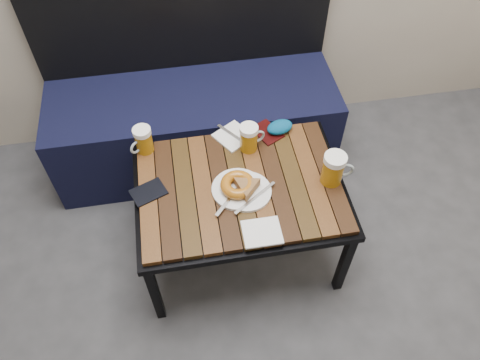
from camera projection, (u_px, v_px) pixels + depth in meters
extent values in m
cube|color=black|center=(195.00, 126.00, 2.40)|extent=(1.40, 0.50, 0.45)
cube|color=black|center=(182.00, 19.00, 2.17)|extent=(1.40, 0.05, 0.50)
cube|color=black|center=(155.00, 293.00, 1.85)|extent=(0.04, 0.03, 0.42)
cube|color=black|center=(344.00, 263.00, 1.93)|extent=(0.04, 0.03, 0.42)
cube|color=black|center=(148.00, 183.00, 2.19)|extent=(0.04, 0.04, 0.42)
cube|color=black|center=(309.00, 162.00, 2.27)|extent=(0.04, 0.04, 0.42)
cube|color=black|center=(240.00, 190.00, 1.88)|extent=(0.84, 0.62, 0.03)
cube|color=#3A1D0D|center=(240.00, 186.00, 1.86)|extent=(0.80, 0.58, 0.02)
cylinder|color=#9D660C|center=(144.00, 142.00, 1.93)|extent=(0.10, 0.10, 0.10)
cylinder|color=white|center=(142.00, 131.00, 1.88)|extent=(0.08, 0.08, 0.02)
torus|color=#8C999E|center=(136.00, 147.00, 1.91)|extent=(0.05, 0.05, 0.06)
cylinder|color=#9D660C|center=(249.00, 140.00, 1.94)|extent=(0.09, 0.09, 0.10)
cylinder|color=white|center=(249.00, 129.00, 1.89)|extent=(0.08, 0.08, 0.02)
torus|color=#8C999E|center=(258.00, 137.00, 1.95)|extent=(0.06, 0.03, 0.06)
cylinder|color=#9D660C|center=(333.00, 171.00, 1.82)|extent=(0.09, 0.09, 0.12)
cylinder|color=white|center=(335.00, 159.00, 1.77)|extent=(0.09, 0.09, 0.03)
torus|color=#8C999E|center=(345.00, 170.00, 1.82)|extent=(0.07, 0.02, 0.07)
cylinder|color=white|center=(247.00, 191.00, 1.83)|extent=(0.19, 0.19, 0.01)
cylinder|color=white|center=(238.00, 189.00, 1.83)|extent=(0.20, 0.20, 0.01)
torus|color=#84420C|center=(238.00, 185.00, 1.81)|extent=(0.14, 0.14, 0.04)
cube|color=#A5A8AD|center=(255.00, 198.00, 1.80)|extent=(0.18, 0.13, 0.00)
cube|color=#A5A8AD|center=(228.00, 201.00, 1.78)|extent=(0.11, 0.13, 0.00)
cube|color=white|center=(233.00, 136.00, 2.01)|extent=(0.19, 0.19, 0.01)
cube|color=#A5A8AD|center=(233.00, 135.00, 2.01)|extent=(0.12, 0.15, 0.00)
cube|color=white|center=(262.00, 232.00, 1.71)|extent=(0.14, 0.12, 0.01)
cube|color=black|center=(149.00, 192.00, 1.83)|extent=(0.16, 0.14, 0.01)
cube|color=black|center=(267.00, 132.00, 2.03)|extent=(0.14, 0.16, 0.01)
ellipsoid|color=navy|center=(280.00, 127.00, 2.02)|extent=(0.13, 0.10, 0.05)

